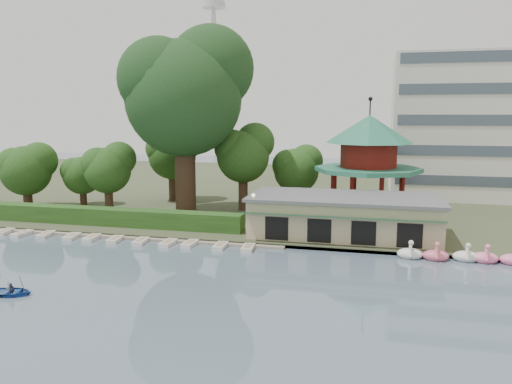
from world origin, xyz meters
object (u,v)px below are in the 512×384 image
(dock, at_px, (119,236))
(big_tree, at_px, (186,89))
(boathouse, at_px, (344,215))
(pavilion, at_px, (368,155))
(rowboat_with_passengers, at_px, (10,289))

(dock, xyz_separation_m, big_tree, (3.18, 11.02, 14.97))
(boathouse, distance_m, pavilion, 11.43)
(dock, distance_m, boathouse, 22.62)
(big_tree, height_order, rowboat_with_passengers, big_tree)
(big_tree, bearing_deg, dock, -106.11)
(dock, relative_size, boathouse, 1.83)
(boathouse, height_order, pavilion, pavilion)
(pavilion, xyz_separation_m, big_tree, (-20.82, -3.78, 7.61))
(dock, distance_m, pavilion, 29.14)
(boathouse, xyz_separation_m, big_tree, (-18.82, 6.24, 12.72))
(rowboat_with_passengers, bearing_deg, boathouse, 44.66)
(dock, relative_size, rowboat_with_passengers, 7.16)
(pavilion, xyz_separation_m, rowboat_with_passengers, (-23.30, -31.07, -7.03))
(pavilion, relative_size, big_tree, 0.61)
(dock, xyz_separation_m, boathouse, (22.00, 4.77, 2.25))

